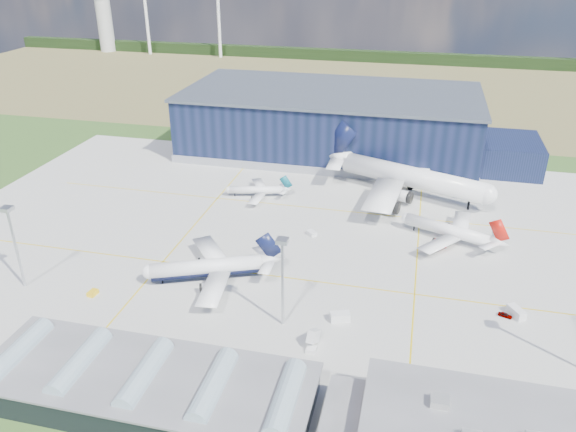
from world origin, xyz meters
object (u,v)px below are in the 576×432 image
object	(u,v)px
gse_tug_b	(93,293)
car_b	(440,403)
airliner_regional	(256,186)
gse_van_c	(340,317)
light_mast_center	(282,268)
airstair	(313,339)
airliner_navy	(206,260)
car_a	(505,315)
airliner_red	(448,224)
airliner_widebody	(413,167)
gse_cart_b	(312,233)
gse_tug_c	(393,183)
light_mast_west	(13,234)
gse_van_b	(516,312)
gse_van_a	(294,369)
hangar	(337,125)

from	to	relation	value
gse_tug_b	car_b	xyz separation A→B (m)	(86.50, -18.39, -0.01)
airliner_regional	gse_van_c	size ratio (longest dim) A/B	5.18
light_mast_center	airstair	world-z (taller)	light_mast_center
airliner_navy	car_a	xyz separation A→B (m)	(75.86, 1.05, -5.64)
airliner_red	airliner_widebody	size ratio (longest dim) A/B	0.50
gse_tug_b	gse_cart_b	distance (m)	66.04
gse_tug_b	gse_tug_c	distance (m)	115.17
airliner_red	gse_cart_b	world-z (taller)	airliner_red
gse_van_c	car_b	size ratio (longest dim) A/B	1.30
light_mast_west	airliner_regional	xyz separation A→B (m)	(42.85, 69.70, -11.48)
light_mast_west	airstair	bearing A→B (deg)	-4.12
gse_tug_c	airstair	distance (m)	98.27
gse_van_b	car_b	xyz separation A→B (m)	(-17.96, -34.27, -0.53)
airliner_regional	airstair	size ratio (longest dim) A/B	5.43
gse_tug_b	car_b	world-z (taller)	gse_tug_b
light_mast_west	gse_van_b	world-z (taller)	light_mast_west
gse_van_a	car_a	distance (m)	54.90
gse_van_c	light_mast_west	bearing A→B (deg)	73.12
airliner_navy	gse_van_b	bearing A→B (deg)	158.47
light_mast_west	car_b	xyz separation A→B (m)	(106.16, -18.00, -14.84)
hangar	light_mast_center	xyz separation A→B (m)	(7.19, -124.80, 3.82)
car_a	car_b	bearing A→B (deg)	175.01
light_mast_west	airliner_navy	xyz separation A→B (m)	(45.71, 14.20, -9.23)
airliner_navy	gse_tug_c	size ratio (longest dim) A/B	12.82
gse_van_b	gse_van_c	xyz separation A→B (m)	(-41.14, -11.80, 0.01)
gse_tug_b	gse_van_a	size ratio (longest dim) A/B	0.52
airliner_widebody	gse_van_c	world-z (taller)	airliner_widebody
gse_van_a	gse_van_b	xyz separation A→B (m)	(47.67, 32.27, -0.05)
airliner_navy	airliner_regional	size ratio (longest dim) A/B	1.57
light_mast_west	gse_cart_b	distance (m)	83.03
airliner_red	car_a	bearing A→B (deg)	132.27
light_mast_west	gse_tug_c	world-z (taller)	light_mast_west
gse_tug_c	gse_cart_b	bearing A→B (deg)	-103.45
gse_tug_c	gse_cart_b	size ratio (longest dim) A/B	0.95
gse_cart_b	gse_tug_b	bearing A→B (deg)	177.60
hangar	gse_tug_b	distance (m)	132.15
airliner_regional	airstair	bearing A→B (deg)	102.50
light_mast_center	gse_cart_b	bearing A→B (deg)	92.75
hangar	gse_van_b	bearing A→B (deg)	-60.54
gse_van_b	gse_cart_b	size ratio (longest dim) A/B	1.56
gse_tug_b	gse_cart_b	size ratio (longest dim) A/B	0.89
light_mast_center	gse_van_c	xyz separation A→B (m)	(12.98, 4.47, -14.31)
light_mast_west	gse_cart_b	xyz separation A→B (m)	(67.81, 45.59, -14.76)
gse_tug_b	gse_van_a	bearing A→B (deg)	-11.25
gse_tug_b	gse_tug_c	size ratio (longest dim) A/B	0.94
airliner_regional	gse_tug_b	size ratio (longest dim) A/B	8.71
airliner_red	airliner_navy	bearing A→B (deg)	53.46
airliner_navy	gse_tug_b	bearing A→B (deg)	4.90
gse_cart_b	airliner_widebody	bearing A→B (deg)	7.65
hangar	airliner_widebody	world-z (taller)	hangar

